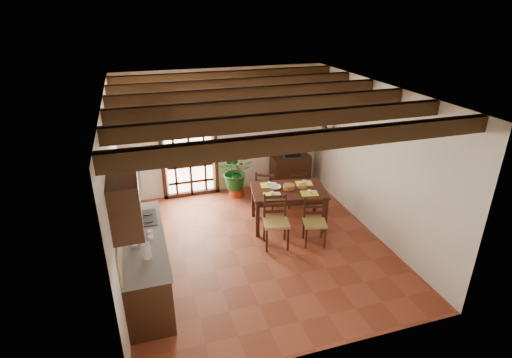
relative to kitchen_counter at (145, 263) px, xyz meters
name	(u,v)px	position (x,y,z in m)	size (l,w,h in m)	color
ground_plane	(257,246)	(1.96, 0.60, -0.47)	(5.00, 5.00, 0.00)	brown
room_shell	(257,152)	(1.96, 0.60, 1.34)	(4.52, 5.02, 2.81)	silver
ceiling_beams	(258,99)	(1.96, 0.60, 2.22)	(4.50, 4.34, 0.20)	black
french_door	(189,146)	(1.16, 3.05, 0.70)	(1.26, 0.11, 2.32)	white
kitchen_counter	(145,263)	(0.00, 0.00, 0.00)	(0.64, 2.25, 1.38)	black
upper_cabinet	(125,203)	(-0.12, -0.70, 1.38)	(0.35, 0.80, 0.70)	black
range_hood	(127,173)	(-0.09, 0.55, 1.26)	(0.38, 0.60, 0.54)	white
counter_items	(141,232)	(0.00, 0.09, 0.49)	(0.50, 1.43, 0.25)	black
dining_table	(288,194)	(2.77, 1.18, 0.19)	(1.55, 1.15, 0.76)	black
chair_near_left	(276,231)	(2.29, 0.55, -0.17)	(0.52, 0.50, 0.96)	#A38C45
chair_near_right	(314,230)	(2.98, 0.41, -0.21)	(0.48, 0.46, 0.85)	#A38C45
chair_far_left	(265,196)	(2.56, 1.96, -0.20)	(0.53, 0.52, 0.88)	#A38C45
chair_far_right	(298,195)	(3.25, 1.82, -0.21)	(0.51, 0.50, 0.84)	#A38C45
table_setting	(289,187)	(2.77, 1.18, 0.33)	(1.02, 0.68, 0.10)	#F2F827
table_bowl	(275,187)	(2.53, 1.28, 0.32)	(0.22, 0.22, 0.05)	white
sideboard	(290,171)	(3.47, 2.83, -0.09)	(0.90, 0.41, 0.77)	black
crt_tv	(291,148)	(3.47, 2.82, 0.49)	(0.52, 0.49, 0.39)	black
fuse_box	(288,112)	(3.46, 3.08, 1.28)	(0.25, 0.03, 0.32)	white
plant_pot	(236,191)	(2.12, 2.71, -0.36)	(0.37, 0.37, 0.23)	maroon
potted_plant	(236,172)	(2.12, 2.71, 0.10)	(1.96, 1.68, 2.19)	#144C19
wall_shelf	(330,131)	(4.10, 2.20, 1.04)	(0.20, 0.42, 0.20)	black
shelf_vase	(330,124)	(4.10, 2.20, 1.18)	(0.15, 0.15, 0.15)	#B2BFB2
shelf_flowers	(331,115)	(4.10, 2.20, 1.38)	(0.14, 0.14, 0.36)	#F2F827
framed_picture	(335,106)	(4.18, 2.20, 1.58)	(0.03, 0.32, 0.32)	brown
pendant_lamp	(289,121)	(2.77, 1.28, 1.60)	(0.36, 0.36, 0.84)	black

